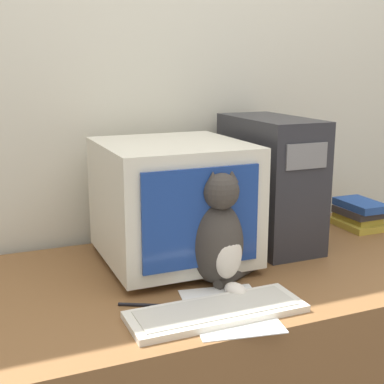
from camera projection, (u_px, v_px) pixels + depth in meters
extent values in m
cube|color=beige|center=(177.00, 86.00, 1.97)|extent=(7.00, 0.05, 2.50)
cube|color=brown|center=(230.00, 368.00, 1.76)|extent=(1.60, 0.81, 0.71)
cube|color=beige|center=(173.00, 258.00, 1.73)|extent=(0.30, 0.27, 0.02)
cube|color=beige|center=(172.00, 199.00, 1.69)|extent=(0.44, 0.45, 0.36)
cube|color=navy|center=(202.00, 218.00, 1.48)|extent=(0.35, 0.01, 0.28)
cube|color=#28282D|center=(269.00, 181.00, 1.87)|extent=(0.21, 0.43, 0.45)
cube|color=slate|center=(307.00, 156.00, 1.65)|extent=(0.15, 0.01, 0.08)
cube|color=silver|center=(217.00, 312.00, 1.36)|extent=(0.46, 0.16, 0.02)
cube|color=beige|center=(217.00, 308.00, 1.36)|extent=(0.41, 0.12, 0.00)
ellipsoid|color=#38332D|center=(214.00, 241.00, 1.54)|extent=(0.18, 0.22, 0.25)
ellipsoid|color=beige|center=(228.00, 255.00, 1.48)|extent=(0.09, 0.07, 0.14)
sphere|color=#38332D|center=(221.00, 191.00, 1.48)|extent=(0.12, 0.12, 0.10)
cone|color=#38332D|center=(213.00, 178.00, 1.46)|extent=(0.04, 0.04, 0.04)
cone|color=#38332D|center=(231.00, 176.00, 1.48)|extent=(0.04, 0.04, 0.04)
ellipsoid|color=beige|center=(235.00, 290.00, 1.47)|extent=(0.06, 0.08, 0.04)
cylinder|color=#38332D|center=(237.00, 274.00, 1.59)|extent=(0.19, 0.13, 0.03)
cube|color=gold|center=(359.00, 224.00, 2.10)|extent=(0.15, 0.20, 0.03)
cube|color=gold|center=(357.00, 217.00, 2.10)|extent=(0.12, 0.17, 0.02)
cube|color=#383333|center=(360.00, 211.00, 2.09)|extent=(0.15, 0.17, 0.03)
cube|color=#234793|center=(361.00, 205.00, 2.08)|extent=(0.13, 0.20, 0.03)
cylinder|color=black|center=(147.00, 305.00, 1.41)|extent=(0.14, 0.08, 0.01)
cube|color=white|center=(229.00, 310.00, 1.39)|extent=(0.26, 0.33, 0.00)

